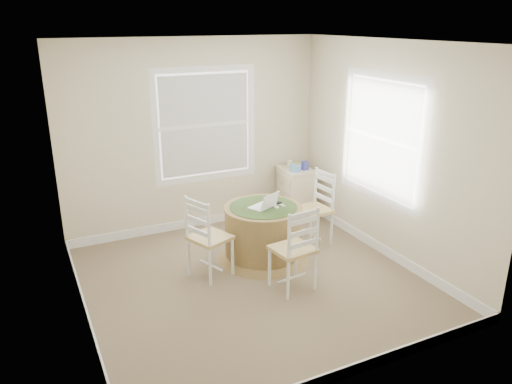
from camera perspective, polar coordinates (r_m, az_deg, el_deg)
room at (r=5.43m, az=0.37°, el=3.04°), size 3.64×3.64×2.64m
round_table at (r=6.10m, az=0.82°, el=-4.38°), size 1.13×1.13×0.68m
chair_left at (r=5.68m, az=-5.30°, el=-5.17°), size 0.53×0.54×0.95m
chair_near at (r=5.40m, az=4.23°, el=-6.48°), size 0.46×0.45×0.95m
chair_right at (r=6.50m, az=6.52°, el=-1.98°), size 0.44×0.45×0.95m
laptop at (r=5.95m, az=0.90°, el=-1.53°), size 0.38×0.36×0.21m
mouse at (r=5.96m, az=2.35°, el=-1.74°), size 0.06×0.09×0.03m
phone at (r=6.03m, az=3.07°, el=-1.56°), size 0.05×0.09×0.02m
keys at (r=6.10m, az=2.64°, el=-1.27°), size 0.06×0.05×0.02m
corner_chest at (r=7.39m, az=4.52°, el=-0.09°), size 0.45×0.59×0.75m
tissue_box at (r=7.13m, az=4.51°, el=2.74°), size 0.13×0.13×0.10m
box_yellow at (r=7.33m, az=4.54°, el=3.05°), size 0.16×0.11×0.06m
box_blue at (r=7.22m, az=5.57°, el=3.01°), size 0.08×0.08×0.12m
cup_cream at (r=7.38m, az=3.89°, el=3.30°), size 0.07×0.07×0.09m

